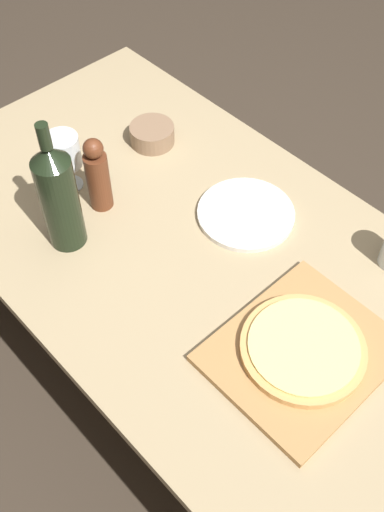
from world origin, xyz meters
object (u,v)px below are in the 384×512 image
small_bowl (152,134)px  pepper_mill (98,176)px  pizza (303,348)px  wine_glass (63,152)px  wine_bottle (59,196)px

small_bowl → pepper_mill: bearing=-159.3°
pizza → wine_glass: (-0.06, 0.75, 0.09)m
pepper_mill → wine_glass: pepper_mill is taller
pizza → small_bowl: 0.77m
pepper_mill → wine_glass: size_ratio=1.31×
pepper_mill → wine_glass: bearing=99.9°
wine_bottle → pizza: bearing=-74.2°
wine_bottle → wine_glass: size_ratio=2.18×
wine_glass → small_bowl: bearing=-3.4°
pepper_mill → small_bowl: (0.25, 0.10, -0.07)m
wine_glass → small_bowl: 0.29m
pepper_mill → small_bowl: bearing=20.7°
wine_bottle → pepper_mill: bearing=16.0°
wine_bottle → wine_glass: 0.19m
pizza → pepper_mill: (-0.04, 0.64, 0.07)m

